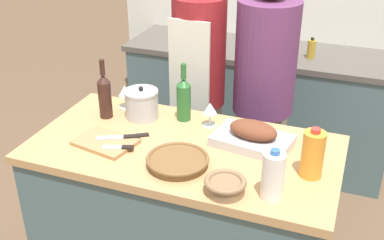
{
  "coord_description": "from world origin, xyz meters",
  "views": [
    {
      "loc": [
        0.7,
        -1.75,
        2.04
      ],
      "look_at": [
        0.0,
        0.11,
        1.01
      ],
      "focal_mm": 45.0,
      "sensor_mm": 36.0,
      "label": 1
    }
  ],
  "objects_px": {
    "mixing_bowl": "(225,185)",
    "knife_bread": "(119,147)",
    "roasting_pan": "(253,136)",
    "condiment_bottle_tall": "(311,49)",
    "person_cook_guest": "(263,92)",
    "wine_bottle_green": "(184,98)",
    "stock_pot": "(142,104)",
    "knife_paring": "(132,136)",
    "stand_mixer": "(191,20)",
    "juice_jug": "(313,154)",
    "wine_glass_right": "(125,92)",
    "wine_glass_left": "(210,109)",
    "knife_chef": "(120,137)",
    "person_cook_aproned": "(199,84)",
    "milk_jug": "(273,176)",
    "condiment_bottle_short": "(294,49)",
    "wine_bottle_dark": "(105,95)",
    "wicker_basket": "(178,161)",
    "cutting_board": "(105,142)"
  },
  "relations": [
    {
      "from": "stand_mixer",
      "to": "person_cook_guest",
      "type": "distance_m",
      "value": 1.16
    },
    {
      "from": "mixing_bowl",
      "to": "condiment_bottle_short",
      "type": "xyz_separation_m",
      "value": [
        -0.03,
        1.65,
        0.01
      ]
    },
    {
      "from": "stock_pot",
      "to": "knife_paring",
      "type": "xyz_separation_m",
      "value": [
        0.05,
        -0.2,
        -0.07
      ]
    },
    {
      "from": "knife_paring",
      "to": "condiment_bottle_short",
      "type": "relative_size",
      "value": 0.88
    },
    {
      "from": "mixing_bowl",
      "to": "knife_chef",
      "type": "xyz_separation_m",
      "value": [
        -0.57,
        0.21,
        -0.01
      ]
    },
    {
      "from": "mixing_bowl",
      "to": "knife_paring",
      "type": "distance_m",
      "value": 0.6
    },
    {
      "from": "knife_paring",
      "to": "stand_mixer",
      "type": "xyz_separation_m",
      "value": [
        -0.33,
        1.65,
        0.08
      ]
    },
    {
      "from": "wine_glass_left",
      "to": "wine_glass_right",
      "type": "bearing_deg",
      "value": 175.51
    },
    {
      "from": "wine_glass_right",
      "to": "knife_paring",
      "type": "distance_m",
      "value": 0.33
    },
    {
      "from": "wine_bottle_green",
      "to": "stand_mixer",
      "type": "xyz_separation_m",
      "value": [
        -0.49,
        1.4,
        -0.03
      ]
    },
    {
      "from": "knife_chef",
      "to": "roasting_pan",
      "type": "bearing_deg",
      "value": 17.37
    },
    {
      "from": "wicker_basket",
      "to": "knife_chef",
      "type": "bearing_deg",
      "value": 163.16
    },
    {
      "from": "condiment_bottle_short",
      "to": "wine_bottle_green",
      "type": "bearing_deg",
      "value": -107.07
    },
    {
      "from": "knife_paring",
      "to": "knife_bread",
      "type": "bearing_deg",
      "value": -87.52
    },
    {
      "from": "person_cook_guest",
      "to": "wine_bottle_green",
      "type": "bearing_deg",
      "value": -118.99
    },
    {
      "from": "wine_bottle_dark",
      "to": "wine_bottle_green",
      "type": "bearing_deg",
      "value": 16.55
    },
    {
      "from": "stock_pot",
      "to": "mixing_bowl",
      "type": "relative_size",
      "value": 1.03
    },
    {
      "from": "mixing_bowl",
      "to": "knife_bread",
      "type": "bearing_deg",
      "value": 166.46
    },
    {
      "from": "mixing_bowl",
      "to": "milk_jug",
      "type": "distance_m",
      "value": 0.19
    },
    {
      "from": "roasting_pan",
      "to": "condiment_bottle_tall",
      "type": "bearing_deg",
      "value": 87.11
    },
    {
      "from": "wine_glass_right",
      "to": "person_cook_guest",
      "type": "xyz_separation_m",
      "value": [
        0.62,
        0.53,
        -0.13
      ]
    },
    {
      "from": "roasting_pan",
      "to": "milk_jug",
      "type": "xyz_separation_m",
      "value": [
        0.16,
        -0.36,
        0.05
      ]
    },
    {
      "from": "juice_jug",
      "to": "wine_bottle_green",
      "type": "bearing_deg",
      "value": 156.93
    },
    {
      "from": "milk_jug",
      "to": "condiment_bottle_short",
      "type": "xyz_separation_m",
      "value": [
        -0.2,
        1.62,
        -0.06
      ]
    },
    {
      "from": "wine_glass_right",
      "to": "milk_jug",
      "type": "bearing_deg",
      "value": -29.67
    },
    {
      "from": "wicker_basket",
      "to": "juice_jug",
      "type": "height_order",
      "value": "juice_jug"
    },
    {
      "from": "wicker_basket",
      "to": "knife_chef",
      "type": "distance_m",
      "value": 0.34
    },
    {
      "from": "roasting_pan",
      "to": "wicker_basket",
      "type": "distance_m",
      "value": 0.38
    },
    {
      "from": "wine_glass_right",
      "to": "stand_mixer",
      "type": "distance_m",
      "value": 1.39
    },
    {
      "from": "wicker_basket",
      "to": "condiment_bottle_tall",
      "type": "height_order",
      "value": "condiment_bottle_tall"
    },
    {
      "from": "knife_paring",
      "to": "knife_bread",
      "type": "xyz_separation_m",
      "value": [
        0.01,
        -0.14,
        0.02
      ]
    },
    {
      "from": "stock_pot",
      "to": "person_cook_aproned",
      "type": "distance_m",
      "value": 0.6
    },
    {
      "from": "wine_bottle_green",
      "to": "condiment_bottle_short",
      "type": "relative_size",
      "value": 1.64
    },
    {
      "from": "milk_jug",
      "to": "knife_paring",
      "type": "height_order",
      "value": "milk_jug"
    },
    {
      "from": "juice_jug",
      "to": "cutting_board",
      "type": "bearing_deg",
      "value": -175.59
    },
    {
      "from": "roasting_pan",
      "to": "wicker_basket",
      "type": "relative_size",
      "value": 1.39
    },
    {
      "from": "wine_glass_right",
      "to": "condiment_bottle_short",
      "type": "xyz_separation_m",
      "value": [
        0.68,
        1.12,
        -0.05
      ]
    },
    {
      "from": "wine_bottle_green",
      "to": "knife_bread",
      "type": "distance_m",
      "value": 0.43
    },
    {
      "from": "wine_glass_right",
      "to": "cutting_board",
      "type": "bearing_deg",
      "value": -76.45
    },
    {
      "from": "wine_bottle_green",
      "to": "condiment_bottle_tall",
      "type": "height_order",
      "value": "wine_bottle_green"
    },
    {
      "from": "wine_glass_left",
      "to": "knife_chef",
      "type": "xyz_separation_m",
      "value": [
        -0.34,
        -0.29,
        -0.07
      ]
    },
    {
      "from": "knife_paring",
      "to": "condiment_bottle_short",
      "type": "xyz_separation_m",
      "value": [
        0.51,
        1.39,
        0.04
      ]
    },
    {
      "from": "mixing_bowl",
      "to": "knife_bread",
      "type": "xyz_separation_m",
      "value": [
        -0.53,
        0.13,
        -0.01
      ]
    },
    {
      "from": "wine_bottle_green",
      "to": "condiment_bottle_tall",
      "type": "distance_m",
      "value": 1.32
    },
    {
      "from": "mixing_bowl",
      "to": "person_cook_guest",
      "type": "distance_m",
      "value": 1.08
    },
    {
      "from": "stand_mixer",
      "to": "person_cook_aproned",
      "type": "xyz_separation_m",
      "value": [
        0.38,
        -0.87,
        -0.12
      ]
    },
    {
      "from": "milk_jug",
      "to": "condiment_bottle_short",
      "type": "distance_m",
      "value": 1.63
    },
    {
      "from": "wine_bottle_green",
      "to": "person_cook_guest",
      "type": "distance_m",
      "value": 0.64
    },
    {
      "from": "wine_glass_left",
      "to": "person_cook_guest",
      "type": "height_order",
      "value": "person_cook_guest"
    },
    {
      "from": "wine_glass_right",
      "to": "knife_bread",
      "type": "xyz_separation_m",
      "value": [
        0.18,
        -0.41,
        -0.07
      ]
    }
  ]
}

